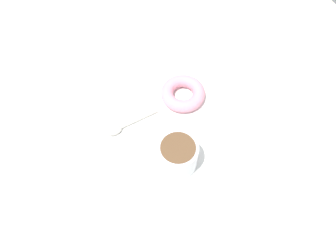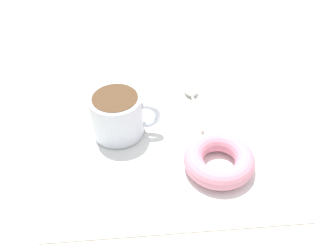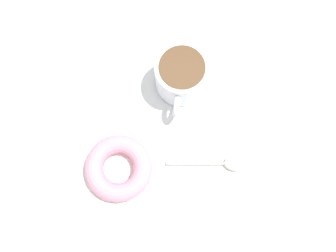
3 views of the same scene
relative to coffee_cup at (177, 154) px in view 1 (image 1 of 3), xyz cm
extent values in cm
cube|color=beige|center=(2.72, 8.60, -4.83)|extent=(120.00, 120.00, 2.00)
cube|color=white|center=(1.52, 7.50, -3.68)|extent=(34.76, 34.76, 0.30)
cylinder|color=silver|center=(-0.01, -0.18, -0.18)|extent=(7.98, 7.98, 6.68)
cylinder|color=brown|center=(-0.01, -0.18, 2.96)|extent=(6.78, 6.78, 0.60)
torus|color=silver|center=(0.35, 4.17, -0.18)|extent=(1.28, 4.70, 4.64)
torus|color=pink|center=(8.46, 14.24, -2.11)|extent=(10.10, 10.10, 2.83)
ellipsoid|color=#B7B2A8|center=(-9.10, 12.31, -3.08)|extent=(3.75, 2.63, 0.90)
cylinder|color=#B7B2A8|center=(-3.34, 12.69, -3.25)|extent=(9.64, 1.18, 0.56)
camera|label=1|loc=(-13.85, -25.12, 57.65)|focal=35.00mm
camera|label=2|loc=(43.24, 4.54, 37.27)|focal=40.00mm
camera|label=3|loc=(0.73, 20.00, 53.49)|focal=40.00mm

